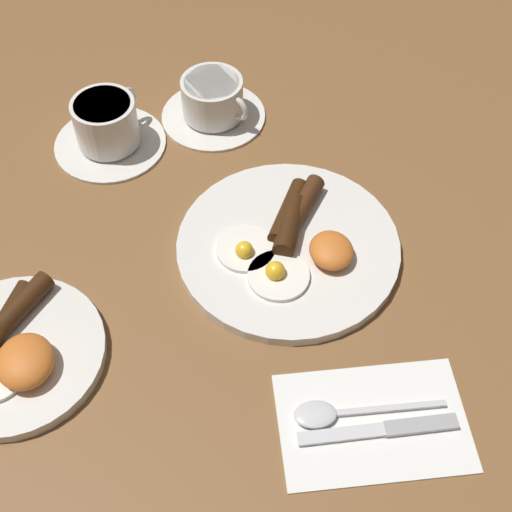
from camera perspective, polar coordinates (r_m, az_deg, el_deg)
name	(u,v)px	position (r m, az deg, el deg)	size (l,w,h in m)	color
ground_plane	(288,251)	(0.93, 2.57, 0.43)	(3.00, 3.00, 0.00)	brown
breakfast_plate_near	(290,244)	(0.92, 2.70, 0.93)	(0.29, 0.29, 0.04)	silver
breakfast_plate_far	(12,352)	(0.87, -18.92, -7.24)	(0.21, 0.21, 0.05)	silver
teacup_near	(213,102)	(1.09, -3.45, 12.18)	(0.16, 0.16, 0.07)	silver
teacup_far	(107,127)	(1.06, -11.81, 10.05)	(0.16, 0.16, 0.08)	silver
napkin	(373,422)	(0.81, 9.33, -12.96)	(0.14, 0.21, 0.01)	white
knife	(386,429)	(0.80, 10.38, -13.47)	(0.03, 0.18, 0.01)	silver
spoon	(332,413)	(0.80, 6.07, -12.39)	(0.04, 0.17, 0.01)	silver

